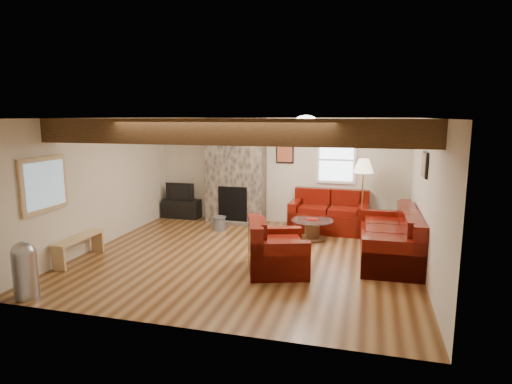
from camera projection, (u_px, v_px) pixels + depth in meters
room at (247, 190)px, 7.58m from camera, size 8.00×8.00×8.00m
oak_beam at (222, 132)px, 6.21m from camera, size 6.00×0.36×0.38m
chimney_breast at (236, 172)px, 10.21m from camera, size 1.40×0.67×2.50m
back_window at (336, 160)px, 9.77m from camera, size 0.90×0.08×1.10m
hatch_window at (44, 185)px, 6.87m from camera, size 0.08×1.00×0.90m
ceiling_dome at (306, 121)px, 8.00m from camera, size 0.40×0.40×0.18m
artwork_back at (285, 152)px, 10.05m from camera, size 0.42×0.06×0.52m
artwork_right at (424, 165)px, 7.03m from camera, size 0.06×0.55×0.42m
sofa_three at (389, 234)px, 7.65m from camera, size 1.03×2.34×0.89m
loveseat at (329, 211)px, 9.53m from camera, size 1.73×1.04×0.90m
armchair_red at (277, 246)px, 7.04m from camera, size 1.21×1.30×0.86m
coffee_table at (312, 230)px, 8.88m from camera, size 0.86×0.86×0.45m
tv_cabinet at (182, 209)px, 10.79m from camera, size 0.94×0.38×0.47m
television at (181, 191)px, 10.71m from camera, size 0.75×0.10×0.43m
floor_lamp at (363, 170)px, 9.05m from camera, size 0.42×0.42×1.65m
pine_bench at (79, 249)px, 7.59m from camera, size 0.27×1.15×0.43m
pedal_bin at (25, 270)px, 5.97m from camera, size 0.40×0.40×0.83m
coal_bucket at (219, 223)px, 9.65m from camera, size 0.33×0.33×0.31m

